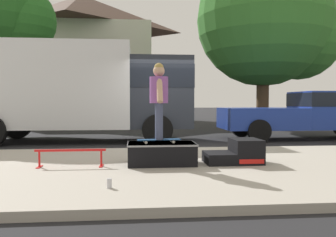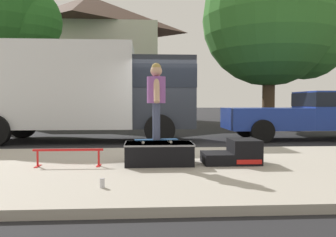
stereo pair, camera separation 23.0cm
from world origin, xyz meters
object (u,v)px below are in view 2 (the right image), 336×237
soda_can (102,183)px  street_tree_main (277,23)px  pickup_truck_blue (315,113)px  skateboard (156,140)px  kicker_ramp (236,153)px  skater_kid (156,95)px  grind_rail (68,153)px  box_truck (85,88)px  skate_box (159,153)px  street_tree_neighbour (4,11)px

soda_can → street_tree_main: 13.78m
pickup_truck_blue → street_tree_main: 5.88m
skateboard → street_tree_main: (5.80, 9.47, 4.28)m
kicker_ramp → skater_kid: size_ratio=0.75×
pickup_truck_blue → grind_rail: bearing=-143.7°
soda_can → box_truck: bearing=101.1°
skate_box → box_truck: box_truck is taller
skateboard → street_tree_neighbour: size_ratio=0.11×
box_truck → skater_kid: bearing=-67.5°
kicker_ramp → skateboard: (-1.47, -0.03, 0.26)m
box_truck → skate_box: bearing=-66.9°
street_tree_main → street_tree_neighbour: street_tree_main is taller
skateboard → street_tree_main: size_ratio=0.10×
box_truck → pickup_truck_blue: size_ratio=1.21×
grind_rail → street_tree_main: bearing=52.3°
street_tree_main → street_tree_neighbour: (-11.94, -0.37, 0.22)m
skate_box → grind_rail: 1.61m
street_tree_main → kicker_ramp: bearing=-114.7°
skateboard → pickup_truck_blue: pickup_truck_blue is taller
pickup_truck_blue → street_tree_main: (0.28, 4.34, 3.96)m
kicker_ramp → skater_kid: bearing=-178.9°
box_truck → pickup_truck_blue: 7.67m
box_truck → street_tree_main: bearing=29.1°
kicker_ramp → street_tree_neighbour: 12.77m
skateboard → box_truck: size_ratio=0.12×
skateboard → skater_kid: size_ratio=0.58×
grind_rail → street_tree_neighbour: 11.29m
kicker_ramp → grind_rail: kicker_ramp is taller
soda_can → pickup_truck_blue: 9.32m
skate_box → kicker_ramp: (1.42, -0.00, -0.02)m
skate_box → pickup_truck_blue: size_ratio=0.22×
kicker_ramp → street_tree_main: size_ratio=0.13×
grind_rail → skater_kid: 1.88m
skate_box → street_tree_neighbour: street_tree_neighbour is taller
skater_kid → soda_can: (-0.77, -1.70, -1.21)m
street_tree_main → soda_can: bearing=-120.5°
box_truck → street_tree_neighbour: street_tree_neighbour is taller
soda_can → skater_kid: bearing=65.5°
skateboard → street_tree_neighbour: (-6.14, 9.11, 4.50)m
kicker_ramp → skater_kid: (-1.47, -0.03, 1.09)m
skate_box → skater_kid: size_ratio=0.90×
skateboard → street_tree_main: street_tree_main is taller
skate_box → grind_rail: bearing=-176.4°
skater_kid → pickup_truck_blue: (5.52, 5.13, -0.50)m
street_tree_main → skateboard: bearing=-121.5°
skateboard → pickup_truck_blue: bearing=42.9°
box_truck → street_tree_main: 9.58m
kicker_ramp → box_truck: (-3.57, 5.05, 1.40)m
skater_kid → pickup_truck_blue: bearing=42.9°
street_tree_neighbour → kicker_ramp: bearing=-50.0°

